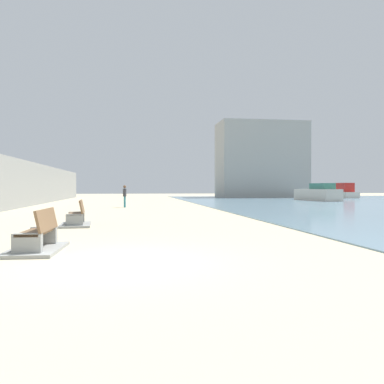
{
  "coord_description": "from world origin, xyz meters",
  "views": [
    {
      "loc": [
        0.41,
        -8.06,
        1.49
      ],
      "look_at": [
        4.26,
        17.07,
        1.15
      ],
      "focal_mm": 37.64,
      "sensor_mm": 36.0,
      "label": 1
    }
  ],
  "objects_px": {
    "person_walking": "(125,195)",
    "boat_nearest": "(342,192)",
    "bench_far": "(76,220)",
    "boat_mid_bay": "(318,194)",
    "bench_near": "(38,241)"
  },
  "relations": [
    {
      "from": "person_walking",
      "to": "boat_nearest",
      "type": "height_order",
      "value": "boat_nearest"
    },
    {
      "from": "bench_far",
      "to": "person_walking",
      "type": "xyz_separation_m",
      "value": [
        1.63,
        13.35,
        0.69
      ]
    },
    {
      "from": "bench_far",
      "to": "boat_nearest",
      "type": "xyz_separation_m",
      "value": [
        29.77,
        33.77,
        0.5
      ]
    },
    {
      "from": "boat_nearest",
      "to": "boat_mid_bay",
      "type": "bearing_deg",
      "value": -129.97
    },
    {
      "from": "person_walking",
      "to": "boat_nearest",
      "type": "bearing_deg",
      "value": 35.96
    },
    {
      "from": "bench_near",
      "to": "bench_far",
      "type": "xyz_separation_m",
      "value": [
        0.08,
        6.12,
        0.0
      ]
    },
    {
      "from": "person_walking",
      "to": "boat_mid_bay",
      "type": "relative_size",
      "value": 0.25
    },
    {
      "from": "bench_near",
      "to": "boat_mid_bay",
      "type": "relative_size",
      "value": 0.33
    },
    {
      "from": "person_walking",
      "to": "boat_mid_bay",
      "type": "bearing_deg",
      "value": 27.88
    },
    {
      "from": "bench_far",
      "to": "bench_near",
      "type": "bearing_deg",
      "value": -90.7
    },
    {
      "from": "bench_far",
      "to": "person_walking",
      "type": "relative_size",
      "value": 1.36
    },
    {
      "from": "boat_mid_bay",
      "to": "bench_far",
      "type": "bearing_deg",
      "value": -131.98
    },
    {
      "from": "bench_near",
      "to": "person_walking",
      "type": "height_order",
      "value": "person_walking"
    },
    {
      "from": "bench_near",
      "to": "boat_mid_bay",
      "type": "xyz_separation_m",
      "value": [
        21.52,
        29.96,
        0.53
      ]
    },
    {
      "from": "bench_near",
      "to": "boat_nearest",
      "type": "distance_m",
      "value": 49.82
    }
  ]
}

